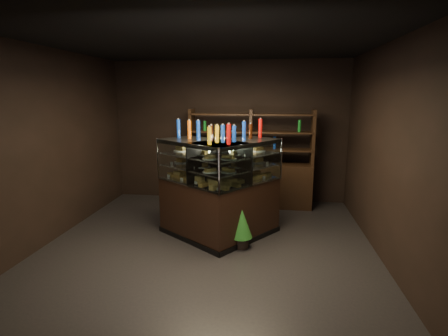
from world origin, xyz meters
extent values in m
plane|color=black|center=(0.00, 0.00, 0.00)|extent=(5.00, 5.00, 0.00)
cube|color=black|center=(0.00, 2.50, 1.50)|extent=(5.00, 0.02, 3.00)
cube|color=black|center=(0.00, -2.50, 1.50)|extent=(5.00, 0.02, 3.00)
cube|color=black|center=(2.50, 0.00, 1.50)|extent=(0.02, 5.00, 3.00)
cube|color=black|center=(-2.50, 0.00, 1.50)|extent=(0.02, 5.00, 3.00)
cube|color=black|center=(0.00, 0.00, 3.00)|extent=(5.00, 5.00, 0.02)
cube|color=black|center=(0.38, 0.36, 0.46)|extent=(1.43, 1.56, 0.93)
cube|color=black|center=(0.38, 0.36, 0.04)|extent=(1.47, 1.60, 0.08)
cube|color=black|center=(0.38, 0.36, 1.55)|extent=(1.43, 1.56, 0.06)
cube|color=silver|center=(0.38, 0.36, 0.94)|extent=(1.35, 1.48, 0.02)
cube|color=silver|center=(0.38, 0.36, 1.16)|extent=(1.35, 1.48, 0.02)
cube|color=silver|center=(0.38, 0.36, 1.35)|extent=(1.35, 1.48, 0.02)
cube|color=white|center=(0.67, 0.14, 1.25)|extent=(0.87, 1.13, 0.65)
cylinder|color=silver|center=(1.09, 0.71, 1.25)|extent=(0.03, 0.03, 0.67)
cylinder|color=silver|center=(0.23, -0.41, 1.25)|extent=(0.03, 0.03, 0.67)
cube|color=black|center=(-0.14, 0.29, 0.46)|extent=(1.56, 1.41, 0.93)
cube|color=black|center=(-0.14, 0.29, 0.04)|extent=(1.61, 1.45, 0.08)
cube|color=black|center=(-0.14, 0.29, 1.55)|extent=(1.56, 1.41, 0.06)
cube|color=silver|center=(-0.14, 0.29, 0.94)|extent=(1.48, 1.33, 0.02)
cube|color=silver|center=(-0.14, 0.29, 1.16)|extent=(1.48, 1.33, 0.02)
cube|color=silver|center=(-0.14, 0.29, 1.35)|extent=(1.48, 1.33, 0.02)
cube|color=white|center=(-0.35, 0.00, 1.25)|extent=(1.15, 0.85, 0.65)
cylinder|color=silver|center=(0.23, -0.41, 1.25)|extent=(0.03, 0.03, 0.67)
cylinder|color=silver|center=(-0.92, 0.43, 1.25)|extent=(0.03, 0.03, 0.67)
cube|color=gold|center=(0.04, -0.13, 0.98)|extent=(0.18, 0.20, 0.06)
cube|color=gold|center=(0.15, 0.00, 0.98)|extent=(0.18, 0.20, 0.06)
cube|color=gold|center=(0.25, 0.14, 0.98)|extent=(0.18, 0.20, 0.06)
cube|color=gold|center=(0.35, 0.27, 0.98)|extent=(0.18, 0.20, 0.06)
cube|color=gold|center=(0.46, 0.41, 0.98)|extent=(0.18, 0.20, 0.06)
cube|color=gold|center=(0.56, 0.54, 0.98)|extent=(0.18, 0.20, 0.06)
cube|color=gold|center=(0.66, 0.68, 0.98)|extent=(0.18, 0.20, 0.06)
cube|color=gold|center=(0.77, 0.82, 0.98)|extent=(0.18, 0.20, 0.06)
cylinder|color=white|center=(0.05, -0.06, 1.17)|extent=(0.24, 0.24, 0.02)
cube|color=gold|center=(0.05, -0.06, 1.21)|extent=(0.17, 0.19, 0.05)
cylinder|color=white|center=(0.38, 0.36, 1.17)|extent=(0.24, 0.24, 0.02)
cube|color=gold|center=(0.38, 0.36, 1.21)|extent=(0.17, 0.19, 0.05)
cylinder|color=white|center=(0.70, 0.79, 1.17)|extent=(0.24, 0.24, 0.02)
cube|color=gold|center=(0.70, 0.79, 1.21)|extent=(0.17, 0.19, 0.05)
cylinder|color=white|center=(0.05, -0.06, 1.37)|extent=(0.24, 0.24, 0.02)
cube|color=gold|center=(0.05, -0.06, 1.40)|extent=(0.17, 0.19, 0.05)
cylinder|color=white|center=(0.38, 0.36, 1.37)|extent=(0.24, 0.24, 0.02)
cube|color=gold|center=(0.38, 0.36, 1.40)|extent=(0.17, 0.19, 0.05)
cylinder|color=white|center=(0.70, 0.79, 1.37)|extent=(0.24, 0.24, 0.02)
cube|color=gold|center=(0.70, 0.79, 1.40)|extent=(0.17, 0.19, 0.05)
cube|color=gold|center=(-0.64, 0.62, 0.98)|extent=(0.20, 0.18, 0.06)
cube|color=gold|center=(-0.50, 0.51, 0.98)|extent=(0.20, 0.18, 0.06)
cube|color=gold|center=(-0.36, 0.41, 0.98)|extent=(0.20, 0.18, 0.06)
cube|color=gold|center=(-0.22, 0.31, 0.98)|extent=(0.20, 0.18, 0.06)
cube|color=gold|center=(-0.09, 0.21, 0.98)|extent=(0.20, 0.18, 0.06)
cube|color=gold|center=(0.05, 0.11, 0.98)|extent=(0.20, 0.18, 0.06)
cube|color=gold|center=(0.19, 0.01, 0.98)|extent=(0.20, 0.18, 0.06)
cube|color=gold|center=(0.32, -0.09, 0.98)|extent=(0.20, 0.18, 0.06)
cylinder|color=white|center=(-0.57, 0.61, 1.17)|extent=(0.24, 0.24, 0.02)
cube|color=gold|center=(-0.57, 0.61, 1.21)|extent=(0.19, 0.17, 0.05)
cylinder|color=white|center=(-0.14, 0.29, 1.17)|extent=(0.24, 0.24, 0.02)
cube|color=gold|center=(-0.14, 0.29, 1.21)|extent=(0.19, 0.17, 0.05)
cylinder|color=white|center=(0.30, -0.03, 1.17)|extent=(0.24, 0.24, 0.02)
cube|color=gold|center=(0.30, -0.03, 1.21)|extent=(0.19, 0.17, 0.05)
cylinder|color=white|center=(-0.57, 0.61, 1.37)|extent=(0.24, 0.24, 0.02)
cube|color=gold|center=(-0.57, 0.61, 1.40)|extent=(0.19, 0.17, 0.05)
cylinder|color=white|center=(-0.14, 0.29, 1.37)|extent=(0.24, 0.24, 0.02)
cube|color=gold|center=(-0.14, 0.29, 1.40)|extent=(0.19, 0.17, 0.05)
cylinder|color=white|center=(0.30, -0.03, 1.37)|extent=(0.24, 0.24, 0.02)
cube|color=gold|center=(0.30, -0.03, 1.40)|extent=(0.19, 0.17, 0.05)
cylinder|color=#D8590A|center=(0.01, -0.11, 1.72)|extent=(0.06, 0.06, 0.28)
cylinder|color=silver|center=(0.01, -0.11, 1.87)|extent=(0.03, 0.03, 0.02)
cylinder|color=silver|center=(0.16, 0.08, 1.72)|extent=(0.06, 0.06, 0.28)
cylinder|color=silver|center=(0.16, 0.08, 1.87)|extent=(0.03, 0.03, 0.02)
cylinder|color=yellow|center=(0.30, 0.27, 1.72)|extent=(0.06, 0.06, 0.28)
cylinder|color=silver|center=(0.30, 0.27, 1.87)|extent=(0.03, 0.03, 0.02)
cylinder|color=#0F38B2|center=(0.45, 0.46, 1.72)|extent=(0.06, 0.06, 0.28)
cylinder|color=silver|center=(0.45, 0.46, 1.87)|extent=(0.03, 0.03, 0.02)
cylinder|color=black|center=(0.59, 0.65, 1.72)|extent=(0.06, 0.06, 0.28)
cylinder|color=silver|center=(0.59, 0.65, 1.87)|extent=(0.03, 0.03, 0.02)
cylinder|color=#147223|center=(0.74, 0.84, 1.72)|extent=(0.06, 0.06, 0.28)
cylinder|color=silver|center=(0.74, 0.84, 1.87)|extent=(0.03, 0.03, 0.02)
cylinder|color=#D8590A|center=(-0.61, 0.64, 1.72)|extent=(0.06, 0.06, 0.28)
cylinder|color=silver|center=(-0.61, 0.64, 1.87)|extent=(0.03, 0.03, 0.02)
cylinder|color=silver|center=(-0.42, 0.50, 1.72)|extent=(0.06, 0.06, 0.28)
cylinder|color=silver|center=(-0.42, 0.50, 1.87)|extent=(0.03, 0.03, 0.02)
cylinder|color=yellow|center=(-0.23, 0.36, 1.72)|extent=(0.06, 0.06, 0.28)
cylinder|color=silver|center=(-0.23, 0.36, 1.87)|extent=(0.03, 0.03, 0.02)
cylinder|color=#0F38B2|center=(-0.04, 0.22, 1.72)|extent=(0.06, 0.06, 0.28)
cylinder|color=silver|center=(-0.04, 0.22, 1.87)|extent=(0.03, 0.03, 0.02)
cylinder|color=black|center=(0.15, 0.08, 1.72)|extent=(0.06, 0.06, 0.28)
cylinder|color=silver|center=(0.15, 0.08, 1.87)|extent=(0.03, 0.03, 0.02)
cylinder|color=#147223|center=(0.34, -0.06, 1.72)|extent=(0.06, 0.06, 0.28)
cylinder|color=silver|center=(0.34, -0.06, 1.87)|extent=(0.03, 0.03, 0.02)
cylinder|color=black|center=(0.51, -0.03, 0.08)|extent=(0.22, 0.22, 0.17)
cone|color=#1E5C1A|center=(0.51, -0.03, 0.40)|extent=(0.33, 0.33, 0.46)
cone|color=#1E5C1A|center=(0.51, -0.03, 0.55)|extent=(0.26, 0.26, 0.32)
cube|color=black|center=(0.51, 2.05, 0.45)|extent=(2.50, 0.43, 0.90)
cube|color=black|center=(-0.71, 2.06, 1.45)|extent=(0.06, 0.38, 1.10)
cube|color=black|center=(0.51, 2.05, 1.45)|extent=(0.06, 0.38, 1.10)
cube|color=black|center=(1.73, 2.04, 1.45)|extent=(0.06, 0.38, 1.10)
cube|color=black|center=(0.51, 2.05, 1.20)|extent=(2.45, 0.39, 0.03)
cube|color=black|center=(0.51, 2.05, 1.55)|extent=(2.45, 0.39, 0.03)
cube|color=black|center=(0.51, 2.05, 1.90)|extent=(2.45, 0.39, 0.03)
cylinder|color=#D8590A|center=(-0.44, 2.06, 1.32)|extent=(0.06, 0.06, 0.22)
cylinder|color=silver|center=(0.04, 2.05, 1.32)|extent=(0.06, 0.06, 0.22)
cylinder|color=yellow|center=(0.51, 2.05, 1.32)|extent=(0.06, 0.06, 0.22)
cylinder|color=#0F38B2|center=(0.99, 2.05, 1.32)|extent=(0.06, 0.06, 0.22)
cylinder|color=black|center=(1.46, 2.04, 1.32)|extent=(0.06, 0.06, 0.22)
camera|label=1|loc=(0.91, -4.99, 2.28)|focal=28.00mm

